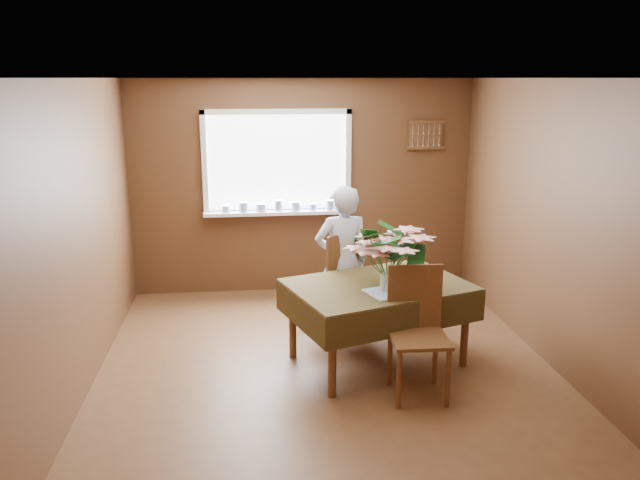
{
  "coord_description": "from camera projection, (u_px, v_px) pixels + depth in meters",
  "views": [
    {
      "loc": [
        -0.66,
        -4.98,
        2.5
      ],
      "look_at": [
        0.0,
        0.55,
        1.05
      ],
      "focal_mm": 35.0,
      "sensor_mm": 36.0,
      "label": 1
    }
  ],
  "objects": [
    {
      "name": "chair_near",
      "position": [
        417.0,
        326.0,
        5.01
      ],
      "size": [
        0.47,
        0.47,
        1.05
      ],
      "rotation": [
        0.0,
        0.0,
        -0.04
      ],
      "color": "brown",
      "rests_on": "floor"
    },
    {
      "name": "side_plate",
      "position": [
        417.0,
        273.0,
        5.78
      ],
      "size": [
        0.33,
        0.33,
        0.01
      ],
      "primitive_type": "cylinder",
      "rotation": [
        0.0,
        0.0,
        0.73
      ],
      "color": "white",
      "rests_on": "dining_table"
    },
    {
      "name": "ceiling",
      "position": [
        328.0,
        78.0,
        4.86
      ],
      "size": [
        4.5,
        4.5,
        0.0
      ],
      "primitive_type": "plane",
      "rotation": [
        3.14,
        0.0,
        0.0
      ],
      "color": "white",
      "rests_on": "wall_back"
    },
    {
      "name": "wall_left",
      "position": [
        78.0,
        240.0,
        4.95
      ],
      "size": [
        0.0,
        4.5,
        4.5
      ],
      "primitive_type": "plane",
      "rotation": [
        1.57,
        0.0,
        1.57
      ],
      "color": "brown",
      "rests_on": "floor"
    },
    {
      "name": "flower_bouquet",
      "position": [
        388.0,
        251.0,
        5.23
      ],
      "size": [
        0.62,
        0.62,
        0.53
      ],
      "rotation": [
        0.0,
        0.0,
        0.13
      ],
      "color": "white",
      "rests_on": "dining_table"
    },
    {
      "name": "floor",
      "position": [
        327.0,
        371.0,
        5.49
      ],
      "size": [
        4.5,
        4.5,
        0.0
      ],
      "primitive_type": "plane",
      "color": "#55341D",
      "rests_on": "ground"
    },
    {
      "name": "table_knife",
      "position": [
        403.0,
        287.0,
        5.38
      ],
      "size": [
        0.08,
        0.23,
        0.0
      ],
      "primitive_type": "cube",
      "rotation": [
        0.0,
        0.0,
        0.25
      ],
      "color": "silver",
      "rests_on": "dining_table"
    },
    {
      "name": "wall_back",
      "position": [
        303.0,
        187.0,
        7.34
      ],
      "size": [
        4.0,
        0.0,
        4.0
      ],
      "primitive_type": "plane",
      "rotation": [
        1.57,
        0.0,
        0.0
      ],
      "color": "brown",
      "rests_on": "floor"
    },
    {
      "name": "window_assembly",
      "position": [
        278.0,
        181.0,
        7.22
      ],
      "size": [
        1.72,
        0.2,
        1.22
      ],
      "color": "white",
      "rests_on": "wall_back"
    },
    {
      "name": "wall_right",
      "position": [
        556.0,
        227.0,
        5.4
      ],
      "size": [
        0.0,
        4.5,
        4.5
      ],
      "primitive_type": "plane",
      "rotation": [
        1.57,
        0.0,
        -1.57
      ],
      "color": "brown",
      "rests_on": "floor"
    },
    {
      "name": "wall_front",
      "position": [
        388.0,
        345.0,
        3.01
      ],
      "size": [
        4.0,
        0.0,
        4.0
      ],
      "primitive_type": "plane",
      "rotation": [
        -1.57,
        0.0,
        0.0
      ],
      "color": "brown",
      "rests_on": "floor"
    },
    {
      "name": "dining_table",
      "position": [
        378.0,
        293.0,
        5.51
      ],
      "size": [
        1.78,
        1.47,
        0.75
      ],
      "rotation": [
        0.0,
        0.0,
        0.32
      ],
      "color": "brown",
      "rests_on": "floor"
    },
    {
      "name": "seated_woman",
      "position": [
        342.0,
        262.0,
        6.1
      ],
      "size": [
        0.6,
        0.44,
        1.51
      ],
      "primitive_type": "imported",
      "rotation": [
        0.0,
        0.0,
        3.28
      ],
      "color": "white",
      "rests_on": "floor"
    },
    {
      "name": "chair_far",
      "position": [
        335.0,
        278.0,
        6.21
      ],
      "size": [
        0.63,
        0.63,
        1.05
      ],
      "rotation": [
        0.0,
        0.0,
        3.78
      ],
      "color": "brown",
      "rests_on": "floor"
    },
    {
      "name": "spoon_rack",
      "position": [
        426.0,
        135.0,
        7.32
      ],
      "size": [
        0.44,
        0.05,
        0.33
      ],
      "color": "brown",
      "rests_on": "wall_back"
    }
  ]
}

